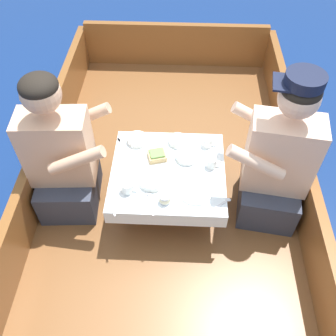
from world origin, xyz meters
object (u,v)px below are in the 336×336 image
Objects in this scene: coffee_cup_port at (127,187)px; coffee_cup_center at (212,162)px; sandwich at (157,155)px; person_port at (62,158)px; coffee_cup_starboard at (208,142)px; tin_can at (165,199)px; person_starboard at (277,162)px.

coffee_cup_center is at bearing 23.36° from coffee_cup_port.
coffee_cup_port is at bearing -120.83° from sandwich.
coffee_cup_port is (0.42, -0.18, -0.04)m from person_port.
coffee_cup_center is (0.34, -0.05, 0.00)m from sandwich.
person_port is at bearing -166.30° from coffee_cup_starboard.
coffee_cup_port reaches higher than coffee_cup_starboard.
coffee_cup_center is 1.36× the size of tin_can.
person_port is 10.60× the size of coffee_cup_starboard.
person_port is 0.92m from coffee_cup_center.
sandwich is 1.44× the size of coffee_cup_center.
person_port is 0.46m from coffee_cup_port.
tin_can is (0.65, -0.25, -0.05)m from person_port.
coffee_cup_center is (0.02, -0.18, 0.00)m from coffee_cup_starboard.
coffee_cup_port is at bearing 19.55° from person_starboard.
person_starboard is at bearing -3.66° from person_port.
person_starboard reaches higher than coffee_cup_port.
person_port reaches higher than coffee_cup_port.
coffee_cup_port is at bearing -140.20° from coffee_cup_starboard.
coffee_cup_starboard is (-0.40, 0.22, -0.06)m from person_starboard.
coffee_cup_starboard is at bearing 10.12° from person_port.
person_starboard is at bearing 11.37° from coffee_cup_port.
person_starboard reaches higher than sandwich.
sandwich is at bearing 59.17° from coffee_cup_port.
sandwich is at bearing 172.11° from coffee_cup_center.
person_port is 0.93m from coffee_cup_starboard.
person_starboard reaches higher than coffee_cup_center.
coffee_cup_port is 0.54m from coffee_cup_center.
person_starboard is 0.39m from coffee_cup_center.
person_port reaches higher than sandwich.
tin_can is at bearing -134.07° from coffee_cup_center.
person_port reaches higher than tin_can.
tin_can is (0.07, -0.33, -0.00)m from sandwich.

